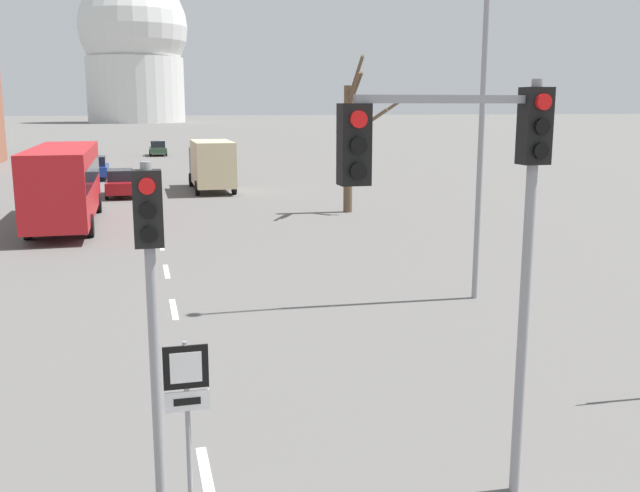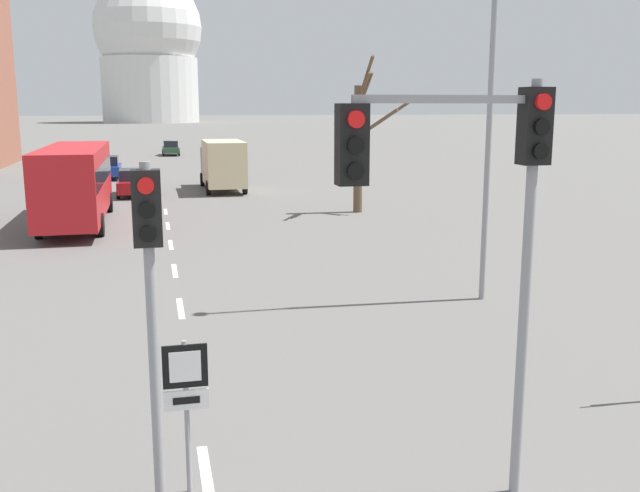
% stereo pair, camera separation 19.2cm
% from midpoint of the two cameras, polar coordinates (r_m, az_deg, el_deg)
% --- Properties ---
extents(lane_stripe_1, '(0.16, 2.00, 0.01)m').
position_cam_midpoint_polar(lane_stripe_1, '(10.89, -8.54, -17.90)').
color(lane_stripe_1, silver).
rests_on(lane_stripe_1, ground_plane).
extents(lane_stripe_2, '(0.16, 2.00, 0.01)m').
position_cam_midpoint_polar(lane_stripe_2, '(14.98, -10.02, -9.60)').
color(lane_stripe_2, silver).
rests_on(lane_stripe_2, ground_plane).
extents(lane_stripe_3, '(0.16, 2.00, 0.01)m').
position_cam_midpoint_polar(lane_stripe_3, '(19.26, -10.82, -4.91)').
color(lane_stripe_3, silver).
rests_on(lane_stripe_3, ground_plane).
extents(lane_stripe_4, '(0.16, 2.00, 0.01)m').
position_cam_midpoint_polar(lane_stripe_4, '(23.62, -11.32, -1.94)').
color(lane_stripe_4, silver).
rests_on(lane_stripe_4, ground_plane).
extents(lane_stripe_5, '(0.16, 2.00, 0.01)m').
position_cam_midpoint_polar(lane_stripe_5, '(28.02, -11.66, 0.10)').
color(lane_stripe_5, silver).
rests_on(lane_stripe_5, ground_plane).
extents(lane_stripe_6, '(0.16, 2.00, 0.01)m').
position_cam_midpoint_polar(lane_stripe_6, '(32.45, -11.91, 1.58)').
color(lane_stripe_6, silver).
rests_on(lane_stripe_6, ground_plane).
extents(lane_stripe_7, '(0.16, 2.00, 0.01)m').
position_cam_midpoint_polar(lane_stripe_7, '(36.90, -12.10, 2.71)').
color(lane_stripe_7, silver).
rests_on(lane_stripe_7, ground_plane).
extents(traffic_signal_centre_tall, '(0.36, 0.34, 4.60)m').
position_cam_midpoint_polar(traffic_signal_centre_tall, '(9.25, -12.88, -1.94)').
color(traffic_signal_centre_tall, gray).
rests_on(traffic_signal_centre_tall, ground_plane).
extents(traffic_signal_near_right, '(2.74, 0.34, 5.60)m').
position_cam_midpoint_polar(traffic_signal_near_right, '(9.12, 12.73, 4.56)').
color(traffic_signal_near_right, gray).
rests_on(traffic_signal_near_right, ground_plane).
extents(route_sign_post, '(0.60, 0.08, 2.20)m').
position_cam_midpoint_polar(route_sign_post, '(9.93, -10.11, -11.43)').
color(route_sign_post, gray).
rests_on(route_sign_post, ground_plane).
extents(street_lamp_right, '(2.65, 0.36, 9.82)m').
position_cam_midpoint_polar(street_lamp_right, '(19.50, 12.66, 12.90)').
color(street_lamp_right, gray).
rests_on(street_lamp_right, ground_plane).
extents(sedan_near_left, '(1.73, 4.50, 1.60)m').
position_cam_midpoint_polar(sedan_near_left, '(43.73, -14.67, 4.94)').
color(sedan_near_left, maroon).
rests_on(sedan_near_left, ground_plane).
extents(sedan_near_right, '(1.81, 4.36, 1.59)m').
position_cam_midpoint_polar(sedan_near_right, '(78.92, -11.79, 7.69)').
color(sedan_near_right, '#2D4C33').
rests_on(sedan_near_right, ground_plane).
extents(sedan_mid_centre, '(1.92, 4.26, 1.69)m').
position_cam_midpoint_polar(sedan_mid_centre, '(54.41, -16.54, 6.05)').
color(sedan_mid_centre, navy).
rests_on(sedan_mid_centre, ground_plane).
extents(city_bus, '(2.66, 10.80, 3.48)m').
position_cam_midpoint_polar(city_bus, '(33.61, -18.84, 5.07)').
color(city_bus, red).
rests_on(city_bus, ground_plane).
extents(delivery_truck, '(2.44, 7.20, 3.14)m').
position_cam_midpoint_polar(delivery_truck, '(45.42, -7.69, 6.56)').
color(delivery_truck, '#333842').
rests_on(delivery_truck, ground_plane).
extents(bare_tree_right_near, '(2.53, 2.36, 7.58)m').
position_cam_midpoint_polar(bare_tree_right_near, '(35.56, 3.45, 8.43)').
color(bare_tree_right_near, brown).
rests_on(bare_tree_right_near, ground_plane).
extents(capitol_dome, '(33.28, 33.28, 47.01)m').
position_cam_midpoint_polar(capitol_dome, '(237.26, -13.53, 15.14)').
color(capitol_dome, silver).
rests_on(capitol_dome, ground_plane).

